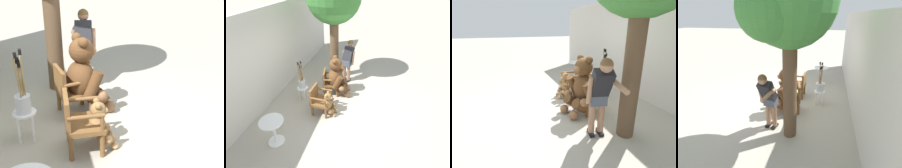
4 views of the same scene
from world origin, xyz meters
The scene contains 8 objects.
ground_plane centered at (0.00, 0.00, 0.00)m, with size 60.00×60.00×0.00m, color #A8A091.
wooden_chair_left centered at (-0.51, 0.62, 0.46)m, with size 0.58×0.54×0.86m.
wooden_chair_right centered at (0.50, 0.62, 0.46)m, with size 0.65×0.62×0.86m.
teddy_bear_large centered at (0.53, 0.37, 0.67)m, with size 0.85×0.84×1.37m.
teddy_bear_small centered at (-0.52, 0.34, 0.36)m, with size 0.44×0.42×0.74m.
person_visitor centered at (1.55, 0.21, 0.91)m, with size 0.84×0.48×1.52m.
white_stool centered at (-0.07, 1.36, 0.36)m, with size 0.34×0.34×0.46m.
brush_bucket centered at (-0.08, 1.35, 0.66)m, with size 0.22×0.22×0.95m.
Camera 1 is at (-4.16, 1.07, 2.70)m, focal length 50.00 mm.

